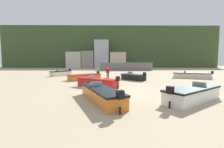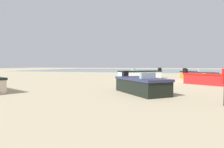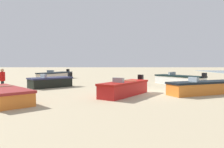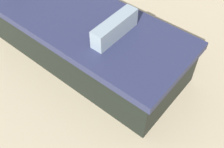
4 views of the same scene
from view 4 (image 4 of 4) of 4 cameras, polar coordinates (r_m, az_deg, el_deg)
name	(u,v)px [view 4 (image 4 of 4)]	position (r m, az deg, el deg)	size (l,w,h in m)	color
boat_black_3	(87,39)	(4.54, -5.26, 7.35)	(3.32, 3.49, 1.14)	black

